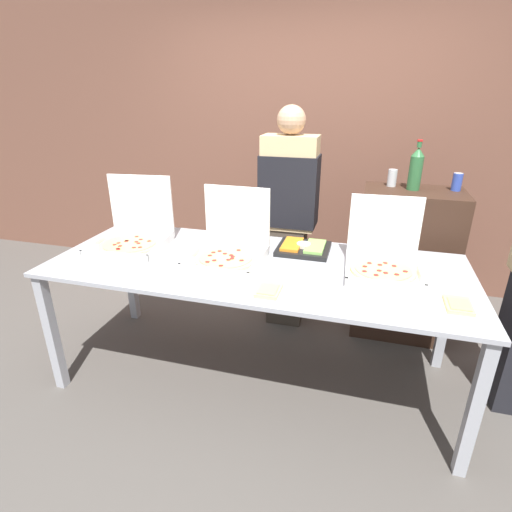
{
  "coord_description": "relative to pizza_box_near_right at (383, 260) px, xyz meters",
  "views": [
    {
      "loc": [
        0.6,
        -2.12,
        1.8
      ],
      "look_at": [
        0.0,
        0.0,
        0.88
      ],
      "focal_mm": 28.0,
      "sensor_mm": 36.0,
      "label": 1
    }
  ],
  "objects": [
    {
      "name": "brick_wall_behind",
      "position": [
        -0.73,
        1.61,
        0.5
      ],
      "size": [
        10.0,
        0.06,
        2.8
      ],
      "color": "brown",
      "rests_on": "ground_plane"
    },
    {
      "name": "paper_plate_front_left",
      "position": [
        0.35,
        -0.33,
        -0.06
      ],
      "size": [
        0.23,
        0.23,
        0.03
      ],
      "color": "white",
      "rests_on": "buffet_table"
    },
    {
      "name": "person_server_vest",
      "position": [
        -0.69,
        0.67,
        0.06
      ],
      "size": [
        0.42,
        0.24,
        1.71
      ],
      "rotation": [
        0.0,
        0.0,
        3.14
      ],
      "color": "#473D33",
      "rests_on": "ground_plane"
    },
    {
      "name": "soda_can_silver",
      "position": [
        0.04,
        0.87,
        0.3
      ],
      "size": [
        0.07,
        0.07,
        0.12
      ],
      "color": "silver",
      "rests_on": "sideboard_podium"
    },
    {
      "name": "sideboard_podium",
      "position": [
        0.2,
        0.78,
        -0.33
      ],
      "size": [
        0.69,
        0.46,
        1.14
      ],
      "color": "#382319",
      "rests_on": "ground_plane"
    },
    {
      "name": "soda_bottle",
      "position": [
        0.18,
        0.8,
        0.39
      ],
      "size": [
        0.09,
        0.09,
        0.35
      ],
      "color": "#2D6638",
      "rests_on": "sideboard_podium"
    },
    {
      "name": "pizza_box_near_right",
      "position": [
        0.0,
        0.0,
        0.0
      ],
      "size": [
        0.43,
        0.45,
        0.41
      ],
      "rotation": [
        0.0,
        0.0,
        0.05
      ],
      "color": "white",
      "rests_on": "buffet_table"
    },
    {
      "name": "veggie_tray",
      "position": [
        -0.49,
        0.2,
        -0.05
      ],
      "size": [
        0.33,
        0.3,
        0.05
      ],
      "color": "black",
      "rests_on": "buffet_table"
    },
    {
      "name": "paper_plate_front_right",
      "position": [
        -0.56,
        -0.43,
        -0.06
      ],
      "size": [
        0.24,
        0.24,
        0.03
      ],
      "color": "white",
      "rests_on": "buffet_table"
    },
    {
      "name": "buffet_table",
      "position": [
        -0.73,
        -0.09,
        -0.15
      ],
      "size": [
        2.49,
        0.99,
        0.83
      ],
      "color": "#A8AAB2",
      "rests_on": "ground_plane"
    },
    {
      "name": "ground_plane",
      "position": [
        -0.73,
        -0.09,
        -0.9
      ],
      "size": [
        16.0,
        16.0,
        0.0
      ],
      "primitive_type": "plane",
      "color": "#514C47"
    },
    {
      "name": "pizza_box_far_right",
      "position": [
        -0.9,
        -0.08,
        0.0
      ],
      "size": [
        0.43,
        0.45,
        0.42
      ],
      "rotation": [
        0.0,
        0.0,
        -0.01
      ],
      "color": "white",
      "rests_on": "buffet_table"
    },
    {
      "name": "soda_can_colored",
      "position": [
        0.47,
        0.85,
        0.3
      ],
      "size": [
        0.07,
        0.07,
        0.12
      ],
      "color": "#334CB2",
      "rests_on": "sideboard_podium"
    },
    {
      "name": "pizza_box_near_left",
      "position": [
        -1.6,
        -0.02,
        0.0
      ],
      "size": [
        0.49,
        0.51,
        0.44
      ],
      "rotation": [
        0.0,
        0.0,
        0.11
      ],
      "color": "white",
      "rests_on": "buffet_table"
    }
  ]
}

